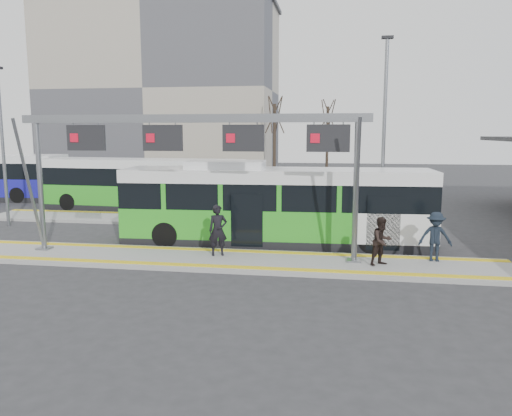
{
  "coord_description": "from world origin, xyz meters",
  "views": [
    {
      "loc": [
        4.77,
        -17.34,
        4.71
      ],
      "look_at": [
        1.53,
        3.0,
        1.57
      ],
      "focal_mm": 35.0,
      "sensor_mm": 36.0,
      "label": 1
    }
  ],
  "objects_px": {
    "hero_bus": "(275,206)",
    "passenger_b": "(382,241)",
    "passenger_a": "(218,230)",
    "passenger_c": "(435,237)",
    "gantry": "(193,144)"
  },
  "relations": [
    {
      "from": "hero_bus",
      "to": "passenger_b",
      "type": "relative_size",
      "value": 7.65
    },
    {
      "from": "passenger_a",
      "to": "passenger_c",
      "type": "height_order",
      "value": "passenger_a"
    },
    {
      "from": "hero_bus",
      "to": "passenger_c",
      "type": "bearing_deg",
      "value": -24.75
    },
    {
      "from": "passenger_a",
      "to": "passenger_b",
      "type": "height_order",
      "value": "passenger_a"
    },
    {
      "from": "passenger_b",
      "to": "passenger_c",
      "type": "bearing_deg",
      "value": -13.46
    },
    {
      "from": "passenger_a",
      "to": "passenger_c",
      "type": "distance_m",
      "value": 7.84
    },
    {
      "from": "passenger_c",
      "to": "gantry",
      "type": "bearing_deg",
      "value": -175.05
    },
    {
      "from": "gantry",
      "to": "passenger_a",
      "type": "bearing_deg",
      "value": 8.57
    },
    {
      "from": "gantry",
      "to": "hero_bus",
      "type": "distance_m",
      "value": 4.86
    },
    {
      "from": "passenger_c",
      "to": "passenger_a",
      "type": "bearing_deg",
      "value": -175.6
    },
    {
      "from": "hero_bus",
      "to": "passenger_c",
      "type": "relative_size",
      "value": 7.28
    },
    {
      "from": "passenger_c",
      "to": "hero_bus",
      "type": "bearing_deg",
      "value": 158.78
    },
    {
      "from": "gantry",
      "to": "passenger_a",
      "type": "relative_size",
      "value": 6.83
    },
    {
      "from": "gantry",
      "to": "passenger_b",
      "type": "height_order",
      "value": "gantry"
    },
    {
      "from": "gantry",
      "to": "hero_bus",
      "type": "relative_size",
      "value": 1.01
    }
  ]
}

